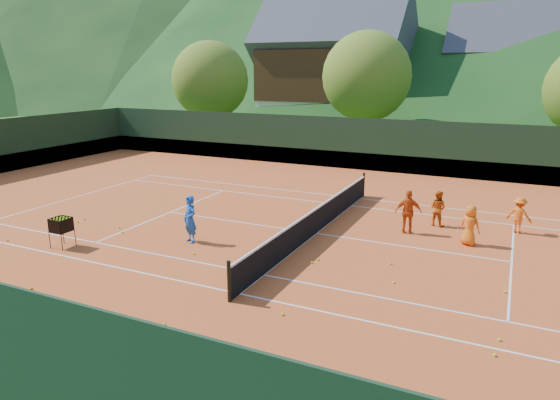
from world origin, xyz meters
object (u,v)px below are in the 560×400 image
at_px(coach, 190,219).
at_px(student_c, 470,225).
at_px(ball_hopper, 61,225).
at_px(student_a, 437,208).
at_px(student_b, 408,212).
at_px(student_d, 519,215).
at_px(tennis_net, 316,220).
at_px(chalet_left, 334,70).
at_px(chalet_mid, 522,77).

distance_m(coach, student_c, 9.34).
bearing_deg(ball_hopper, student_a, 35.53).
bearing_deg(student_c, student_b, 11.28).
relative_size(student_a, student_d, 1.02).
xyz_separation_m(coach, student_b, (6.45, 4.12, -0.02)).
relative_size(coach, ball_hopper, 1.62).
xyz_separation_m(student_d, ball_hopper, (-13.55, -8.06, 0.09)).
height_order(student_b, tennis_net, student_b).
bearing_deg(ball_hopper, chalet_left, 94.85).
relative_size(student_d, tennis_net, 0.11).
height_order(student_d, tennis_net, student_d).
bearing_deg(student_c, ball_hopper, 47.48).
distance_m(student_a, ball_hopper, 13.26).
height_order(chalet_left, chalet_mid, chalet_left).
xyz_separation_m(student_c, chalet_left, (-15.04, 28.92, 4.95)).
bearing_deg(student_c, coach, 44.92).
xyz_separation_m(student_a, student_d, (2.76, 0.36, -0.01)).
bearing_deg(student_d, student_b, 40.26).
bearing_deg(tennis_net, student_d, 26.00).
relative_size(coach, student_a, 1.20).
bearing_deg(chalet_left, student_c, -62.52).
distance_m(coach, student_d, 11.60).
distance_m(student_c, student_d, 2.56).
distance_m(student_b, ball_hopper, 11.82).
bearing_deg(student_a, tennis_net, 54.60).
bearing_deg(chalet_mid, chalet_left, -165.96).
relative_size(student_a, chalet_mid, 0.11).
distance_m(tennis_net, chalet_left, 32.04).
bearing_deg(student_b, student_c, 154.90).
height_order(student_c, chalet_mid, chalet_mid).
bearing_deg(student_d, coach, 44.72).
height_order(student_a, student_d, student_a).
xyz_separation_m(student_c, chalet_mid, (0.96, 32.92, 4.29)).
distance_m(tennis_net, chalet_mid, 34.81).
bearing_deg(student_c, chalet_left, -41.31).
bearing_deg(chalet_mid, student_d, -89.06).
bearing_deg(chalet_mid, student_b, -95.37).
distance_m(student_a, tennis_net, 4.69).
height_order(student_a, ball_hopper, student_a).
bearing_deg(student_b, tennis_net, 11.03).
bearing_deg(chalet_mid, student_a, -94.13).
bearing_deg(student_a, student_d, -154.99).
distance_m(student_a, student_b, 1.60).
bearing_deg(chalet_left, ball_hopper, -85.15).
bearing_deg(student_a, chalet_left, -45.52).
height_order(student_b, chalet_mid, chalet_mid).
bearing_deg(student_d, student_a, 21.79).
relative_size(student_c, ball_hopper, 1.35).
height_order(student_b, student_c, student_b).
xyz_separation_m(coach, student_c, (8.55, 3.75, -0.13)).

